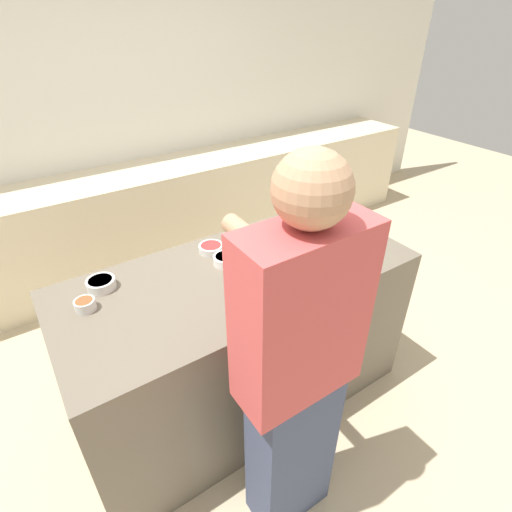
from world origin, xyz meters
TOP-DOWN VIEW (x-y plane):
  - ground_plane at (0.00, 0.00)m, footprint 12.00×12.00m
  - wall_back at (0.00, 2.07)m, footprint 8.00×0.05m
  - back_cabinet_block at (0.00, 1.75)m, footprint 6.00×0.60m
  - kitchen_island at (0.00, 0.00)m, footprint 1.83×0.83m
  - baking_tray at (0.21, -0.15)m, footprint 0.40×0.33m
  - gingerbread_house at (0.21, -0.15)m, footprint 0.17×0.19m
  - decorative_tree at (0.43, 0.15)m, footprint 0.15×0.15m
  - candy_bowl_near_tray_left at (-0.62, 0.25)m, footprint 0.14×0.14m
  - candy_bowl_beside_tree at (-0.02, 0.11)m, footprint 0.13×0.13m
  - candy_bowl_behind_tray at (-0.02, 0.25)m, footprint 0.14×0.14m
  - candy_bowl_near_tray_right at (0.12, 0.21)m, footprint 0.12×0.12m
  - candy_bowl_front_corner at (0.67, 0.20)m, footprint 0.12×0.12m
  - candy_bowl_far_left at (-0.72, 0.13)m, footprint 0.09×0.09m
  - candy_bowl_far_right at (0.80, 0.26)m, footprint 0.11×0.11m
  - person at (-0.16, -0.67)m, footprint 0.47×0.58m

SIDE VIEW (x-z plane):
  - ground_plane at x=0.00m, z-range 0.00..0.00m
  - back_cabinet_block at x=0.00m, z-range 0.00..0.90m
  - kitchen_island at x=0.00m, z-range 0.00..0.92m
  - person at x=-0.16m, z-range 0.03..1.80m
  - baking_tray at x=0.21m, z-range 0.92..0.93m
  - candy_bowl_far_right at x=0.80m, z-range 0.93..0.96m
  - candy_bowl_front_corner at x=0.67m, z-range 0.93..0.97m
  - candy_bowl_behind_tray at x=-0.02m, z-range 0.93..0.97m
  - candy_bowl_near_tray_right at x=0.12m, z-range 0.93..0.97m
  - candy_bowl_beside_tree at x=-0.02m, z-range 0.93..0.97m
  - candy_bowl_near_tray_left at x=-0.62m, z-range 0.93..0.98m
  - candy_bowl_far_left at x=-0.72m, z-range 0.93..0.98m
  - gingerbread_house at x=0.21m, z-range 0.91..1.17m
  - decorative_tree at x=0.43m, z-range 0.92..1.23m
  - wall_back at x=0.00m, z-range 0.00..2.60m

